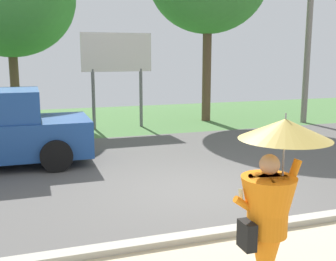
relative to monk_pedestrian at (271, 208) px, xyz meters
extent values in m
cube|color=#565451|center=(0.85, 5.69, -1.15)|extent=(40.00, 8.00, 0.10)
cube|color=#4A763D|center=(0.85, 13.69, -1.15)|extent=(40.00, 8.00, 0.10)
cube|color=#B2AD9E|center=(0.85, 1.69, -1.05)|extent=(40.00, 0.24, 0.10)
cone|color=orange|center=(-0.04, 0.00, -0.37)|extent=(0.60, 0.60, 1.45)
cylinder|color=orange|center=(-0.04, 0.00, 0.03)|extent=(0.44, 0.44, 0.65)
sphere|color=tan|center=(-0.04, 0.00, 0.49)|extent=(0.22, 0.22, 0.22)
cylinder|color=orange|center=(0.24, 0.00, 0.30)|extent=(0.24, 0.09, 0.45)
cylinder|color=orange|center=(-0.30, 0.02, 0.06)|extent=(0.29, 0.08, 0.24)
cylinder|color=gray|center=(0.13, 0.00, 0.53)|extent=(0.02, 0.02, 0.75)
cone|color=gold|center=(0.13, 0.00, 0.86)|extent=(0.99, 0.99, 0.22)
cylinder|color=gray|center=(0.13, 0.00, 0.98)|extent=(0.02, 0.02, 0.10)
cube|color=beige|center=(-0.34, 0.05, 0.16)|extent=(0.02, 0.11, 0.16)
cube|color=black|center=(-0.31, -0.05, -0.25)|extent=(0.12, 0.24, 0.30)
cube|color=#1E478C|center=(-3.09, 7.12, 0.33)|extent=(1.80, 1.84, 0.90)
cube|color=#2D3842|center=(-2.24, 7.12, 0.33)|extent=(0.10, 1.70, 0.77)
cylinder|color=black|center=(-1.89, 8.12, -0.72)|extent=(0.76, 0.28, 0.76)
cylinder|color=black|center=(-1.89, 6.12, -0.72)|extent=(0.76, 0.28, 0.76)
cylinder|color=gray|center=(8.09, 10.26, 2.50)|extent=(0.24, 0.24, 7.18)
cylinder|color=slate|center=(-0.20, 11.48, 0.00)|extent=(0.12, 0.12, 2.20)
cylinder|color=slate|center=(1.60, 11.48, 0.00)|extent=(0.12, 0.12, 2.20)
cube|color=silver|center=(0.70, 11.48, 1.70)|extent=(2.60, 0.10, 1.40)
cylinder|color=brown|center=(4.52, 11.97, 0.99)|extent=(0.36, 0.36, 4.18)
cylinder|color=brown|center=(-2.96, 14.29, 0.56)|extent=(0.36, 0.36, 3.31)
camera|label=1|loc=(-2.40, -3.65, 1.64)|focal=44.04mm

